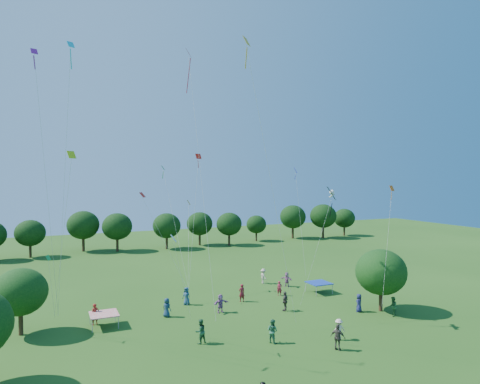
{
  "coord_description": "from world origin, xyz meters",
  "views": [
    {
      "loc": [
        -13.73,
        -16.8,
        12.18
      ],
      "look_at": [
        0.0,
        14.0,
        11.0
      ],
      "focal_mm": 32.0,
      "sensor_mm": 36.0,
      "label": 1
    }
  ],
  "objects_px": {
    "near_tree_north": "(20,292)",
    "pirate_kite": "(331,194)",
    "tent_blue": "(319,283)",
    "tent_red_stripe": "(104,314)",
    "red_high_kite": "(193,96)",
    "near_tree_east": "(381,272)"
  },
  "relations": [
    {
      "from": "near_tree_north",
      "to": "tent_red_stripe",
      "type": "bearing_deg",
      "value": -6.85
    },
    {
      "from": "pirate_kite",
      "to": "red_high_kite",
      "type": "distance_m",
      "value": 14.36
    },
    {
      "from": "tent_red_stripe",
      "to": "pirate_kite",
      "type": "bearing_deg",
      "value": -22.0
    },
    {
      "from": "near_tree_north",
      "to": "tent_blue",
      "type": "height_order",
      "value": "near_tree_north"
    },
    {
      "from": "near_tree_east",
      "to": "pirate_kite",
      "type": "bearing_deg",
      "value": -171.06
    },
    {
      "from": "red_high_kite",
      "to": "tent_red_stripe",
      "type": "bearing_deg",
      "value": 174.7
    },
    {
      "from": "pirate_kite",
      "to": "near_tree_north",
      "type": "bearing_deg",
      "value": 161.73
    },
    {
      "from": "pirate_kite",
      "to": "near_tree_east",
      "type": "bearing_deg",
      "value": 8.94
    },
    {
      "from": "tent_blue",
      "to": "near_tree_east",
      "type": "bearing_deg",
      "value": -77.77
    },
    {
      "from": "tent_red_stripe",
      "to": "near_tree_north",
      "type": "bearing_deg",
      "value": 173.15
    },
    {
      "from": "near_tree_north",
      "to": "red_high_kite",
      "type": "bearing_deg",
      "value": -6.0
    },
    {
      "from": "near_tree_east",
      "to": "red_high_kite",
      "type": "height_order",
      "value": "red_high_kite"
    },
    {
      "from": "tent_blue",
      "to": "pirate_kite",
      "type": "height_order",
      "value": "pirate_kite"
    },
    {
      "from": "pirate_kite",
      "to": "red_high_kite",
      "type": "relative_size",
      "value": 0.46
    },
    {
      "from": "tent_blue",
      "to": "pirate_kite",
      "type": "xyz_separation_m",
      "value": [
        -4.64,
        -8.41,
        9.72
      ]
    },
    {
      "from": "near_tree_north",
      "to": "pirate_kite",
      "type": "relative_size",
      "value": 0.51
    },
    {
      "from": "tent_red_stripe",
      "to": "red_high_kite",
      "type": "xyz_separation_m",
      "value": [
        7.37,
        -0.68,
        18.08
      ]
    },
    {
      "from": "near_tree_east",
      "to": "red_high_kite",
      "type": "xyz_separation_m",
      "value": [
        -16.1,
        5.29,
        15.55
      ]
    },
    {
      "from": "tent_blue",
      "to": "near_tree_north",
      "type": "bearing_deg",
      "value": -178.52
    },
    {
      "from": "near_tree_north",
      "to": "tent_red_stripe",
      "type": "height_order",
      "value": "near_tree_north"
    },
    {
      "from": "tent_red_stripe",
      "to": "red_high_kite",
      "type": "height_order",
      "value": "red_high_kite"
    },
    {
      "from": "near_tree_north",
      "to": "tent_red_stripe",
      "type": "xyz_separation_m",
      "value": [
        6.07,
        -0.73,
        -2.3
      ]
    }
  ]
}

